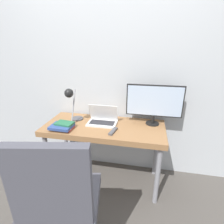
{
  "coord_description": "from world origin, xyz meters",
  "views": [
    {
      "loc": [
        0.44,
        -1.42,
        1.59
      ],
      "look_at": [
        0.1,
        0.26,
        0.93
      ],
      "focal_mm": 28.0,
      "sensor_mm": 36.0,
      "label": 1
    }
  ],
  "objects_px": {
    "laptop": "(103,120)",
    "monitor": "(154,102)",
    "desk_lamp": "(71,101)",
    "game_controller": "(64,129)",
    "book_stack": "(63,126)",
    "office_chair": "(59,196)"
  },
  "relations": [
    {
      "from": "book_stack",
      "to": "game_controller",
      "type": "bearing_deg",
      "value": -41.77
    },
    {
      "from": "monitor",
      "to": "book_stack",
      "type": "relative_size",
      "value": 2.57
    },
    {
      "from": "monitor",
      "to": "book_stack",
      "type": "height_order",
      "value": "monitor"
    },
    {
      "from": "monitor",
      "to": "office_chair",
      "type": "relative_size",
      "value": 0.56
    },
    {
      "from": "laptop",
      "to": "desk_lamp",
      "type": "height_order",
      "value": "desk_lamp"
    },
    {
      "from": "desk_lamp",
      "to": "game_controller",
      "type": "xyz_separation_m",
      "value": [
        -0.02,
        -0.19,
        -0.25
      ]
    },
    {
      "from": "laptop",
      "to": "office_chair",
      "type": "relative_size",
      "value": 0.3
    },
    {
      "from": "laptop",
      "to": "desk_lamp",
      "type": "distance_m",
      "value": 0.4
    },
    {
      "from": "game_controller",
      "to": "monitor",
      "type": "bearing_deg",
      "value": 21.33
    },
    {
      "from": "monitor",
      "to": "office_chair",
      "type": "height_order",
      "value": "monitor"
    },
    {
      "from": "laptop",
      "to": "book_stack",
      "type": "relative_size",
      "value": 1.39
    },
    {
      "from": "desk_lamp",
      "to": "book_stack",
      "type": "bearing_deg",
      "value": -108.5
    },
    {
      "from": "office_chair",
      "to": "monitor",
      "type": "bearing_deg",
      "value": 58.79
    },
    {
      "from": "laptop",
      "to": "office_chair",
      "type": "distance_m",
      "value": 0.96
    },
    {
      "from": "monitor",
      "to": "game_controller",
      "type": "relative_size",
      "value": 4.07
    },
    {
      "from": "monitor",
      "to": "game_controller",
      "type": "xyz_separation_m",
      "value": [
        -0.91,
        -0.36,
        -0.24
      ]
    },
    {
      "from": "monitor",
      "to": "office_chair",
      "type": "bearing_deg",
      "value": -121.21
    },
    {
      "from": "office_chair",
      "to": "game_controller",
      "type": "distance_m",
      "value": 0.76
    },
    {
      "from": "desk_lamp",
      "to": "game_controller",
      "type": "distance_m",
      "value": 0.31
    },
    {
      "from": "laptop",
      "to": "game_controller",
      "type": "bearing_deg",
      "value": -143.88
    },
    {
      "from": "laptop",
      "to": "monitor",
      "type": "distance_m",
      "value": 0.61
    },
    {
      "from": "game_controller",
      "to": "laptop",
      "type": "bearing_deg",
      "value": 36.12
    }
  ]
}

